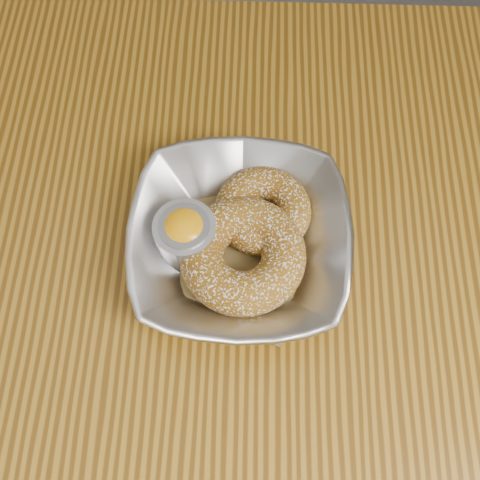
{
  "coord_description": "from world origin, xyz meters",
  "views": [
    {
      "loc": [
        0.11,
        -0.14,
        1.25
      ],
      "look_at": [
        0.11,
        0.07,
        0.78
      ],
      "focal_mm": 42.0,
      "sensor_mm": 36.0,
      "label": 1
    }
  ],
  "objects_px": {
    "donut_front": "(243,255)",
    "ramekin": "(186,235)",
    "table": "(140,344)",
    "serving_bowl": "(240,242)",
    "donut_back": "(263,210)"
  },
  "relations": [
    {
      "from": "donut_front",
      "to": "donut_back",
      "type": "bearing_deg",
      "value": 69.83
    },
    {
      "from": "ramekin",
      "to": "serving_bowl",
      "type": "bearing_deg",
      "value": -2.04
    },
    {
      "from": "donut_back",
      "to": "donut_front",
      "type": "xyz_separation_m",
      "value": [
        -0.02,
        -0.05,
        0.0
      ]
    },
    {
      "from": "serving_bowl",
      "to": "ramekin",
      "type": "xyz_separation_m",
      "value": [
        -0.05,
        0.0,
        0.01
      ]
    },
    {
      "from": "serving_bowl",
      "to": "donut_front",
      "type": "bearing_deg",
      "value": -78.96
    },
    {
      "from": "serving_bowl",
      "to": "table",
      "type": "bearing_deg",
      "value": -146.76
    },
    {
      "from": "table",
      "to": "donut_back",
      "type": "relative_size",
      "value": 12.97
    },
    {
      "from": "table",
      "to": "donut_back",
      "type": "xyz_separation_m",
      "value": [
        0.13,
        0.1,
        0.13
      ]
    },
    {
      "from": "table",
      "to": "serving_bowl",
      "type": "height_order",
      "value": "serving_bowl"
    },
    {
      "from": "donut_back",
      "to": "ramekin",
      "type": "distance_m",
      "value": 0.08
    },
    {
      "from": "serving_bowl",
      "to": "ramekin",
      "type": "distance_m",
      "value": 0.05
    },
    {
      "from": "donut_front",
      "to": "ramekin",
      "type": "xyz_separation_m",
      "value": [
        -0.05,
        0.02,
        0.0
      ]
    },
    {
      "from": "donut_back",
      "to": "donut_front",
      "type": "bearing_deg",
      "value": -110.17
    },
    {
      "from": "donut_back",
      "to": "donut_front",
      "type": "distance_m",
      "value": 0.05
    },
    {
      "from": "donut_back",
      "to": "ramekin",
      "type": "relative_size",
      "value": 1.62
    }
  ]
}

